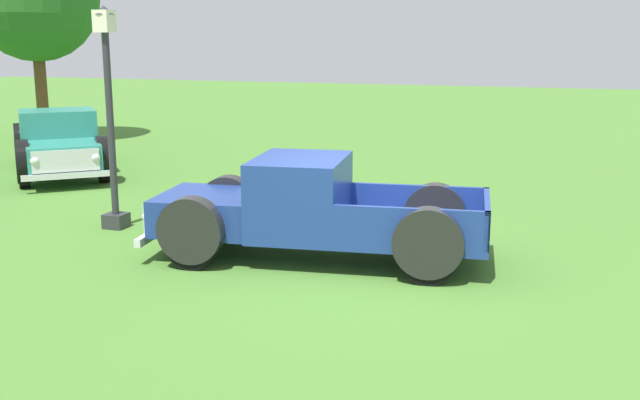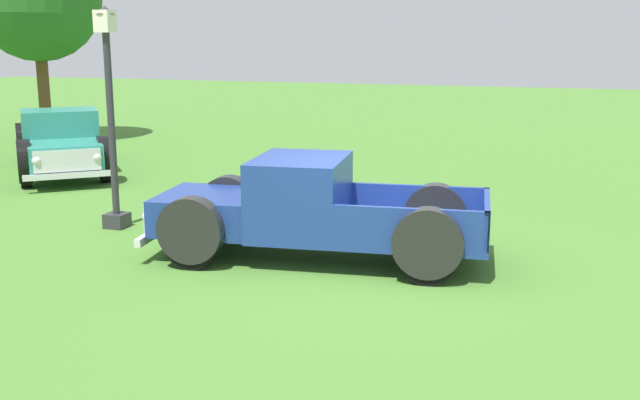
{
  "view_description": "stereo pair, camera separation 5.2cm",
  "coord_description": "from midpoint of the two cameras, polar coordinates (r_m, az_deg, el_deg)",
  "views": [
    {
      "loc": [
        -9.94,
        -2.84,
        3.27
      ],
      "look_at": [
        0.28,
        0.6,
        0.9
      ],
      "focal_mm": 42.36,
      "sensor_mm": 36.0,
      "label": 1
    },
    {
      "loc": [
        -9.93,
        -2.89,
        3.27
      ],
      "look_at": [
        0.28,
        0.6,
        0.9
      ],
      "focal_mm": 42.36,
      "sensor_mm": 36.0,
      "label": 2
    }
  ],
  "objects": [
    {
      "name": "pickup_truck_behind_right",
      "position": [
        18.95,
        -19.17,
        4.01
      ],
      "size": [
        4.97,
        4.62,
        1.54
      ],
      "color": "#2D8475",
      "rests_on": "ground_plane"
    },
    {
      "name": "lamp_post_near",
      "position": [
        13.21,
        -15.7,
        6.24
      ],
      "size": [
        0.36,
        0.36,
        3.73
      ],
      "color": "#2D2D33",
      "rests_on": "ground_plane"
    },
    {
      "name": "pickup_truck_foreground",
      "position": [
        11.16,
        -1.94,
        -0.8
      ],
      "size": [
        2.45,
        5.15,
        1.52
      ],
      "color": "navy",
      "rests_on": "ground_plane"
    },
    {
      "name": "ground_plane",
      "position": [
        10.85,
        2.41,
        -5.17
      ],
      "size": [
        80.0,
        80.0,
        0.0
      ],
      "primitive_type": "plane",
      "color": "#477A2D"
    }
  ]
}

